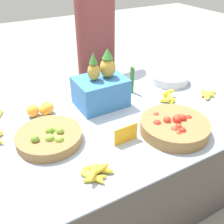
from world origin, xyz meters
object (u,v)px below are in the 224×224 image
tomato_basket (174,126)px  produce_crate (101,88)px  price_sign (126,134)px  vendor_person (96,52)px  metal_bowl (169,78)px  lime_bowl (49,137)px

tomato_basket → produce_crate: 0.56m
price_sign → vendor_person: bearing=70.1°
metal_bowl → produce_crate: (-0.65, -0.05, 0.09)m
lime_bowl → price_sign: bearing=-30.2°
tomato_basket → price_sign: size_ratio=2.70×
vendor_person → tomato_basket: bearing=-95.2°
price_sign → vendor_person: 1.26m
produce_crate → vendor_person: vendor_person is taller
metal_bowl → price_sign: price_sign is taller
lime_bowl → tomato_basket: tomato_basket is taller
metal_bowl → vendor_person: bearing=113.8°
lime_bowl → tomato_basket: bearing=-22.5°
produce_crate → vendor_person: bearing=65.7°
price_sign → produce_crate: produce_crate is taller
produce_crate → vendor_person: (0.34, 0.75, -0.04)m
lime_bowl → metal_bowl: lime_bowl is taller
tomato_basket → metal_bowl: size_ratio=1.32×
price_sign → produce_crate: size_ratio=0.38×
lime_bowl → vendor_person: 1.26m
vendor_person → metal_bowl: bearing=-66.2°
tomato_basket → vendor_person: size_ratio=0.24×
lime_bowl → vendor_person: (0.79, 0.98, 0.06)m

